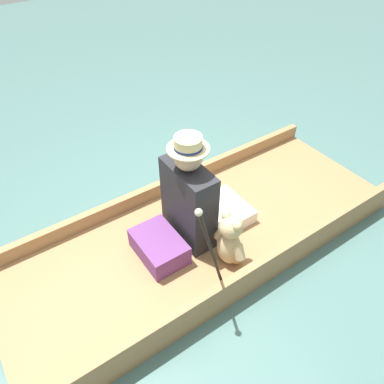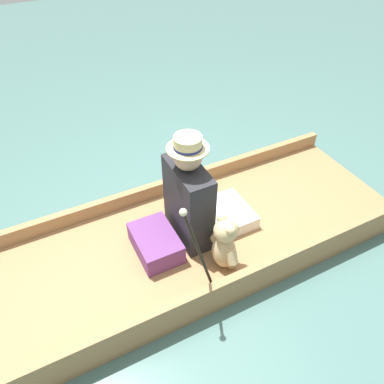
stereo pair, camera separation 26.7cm
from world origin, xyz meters
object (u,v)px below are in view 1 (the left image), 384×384
wine_glass (194,180)px  teddy_bear (230,241)px  seated_person (196,200)px  walking_cane (210,246)px

wine_glass → teddy_bear: bearing=-16.4°
seated_person → walking_cane: bearing=-36.1°
teddy_bear → wine_glass: teddy_bear is taller
seated_person → walking_cane: 0.61m
teddy_bear → wine_glass: size_ratio=2.04×
teddy_bear → walking_cane: walking_cane is taller
teddy_bear → wine_glass: bearing=163.6°
wine_glass → walking_cane: size_ratio=0.26×
seated_person → wine_glass: (-0.38, 0.25, -0.19)m
walking_cane → teddy_bear: bearing=115.8°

